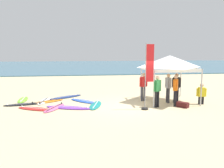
{
  "coord_description": "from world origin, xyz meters",
  "views": [
    {
      "loc": [
        -2.6,
        -12.21,
        3.05
      ],
      "look_at": [
        -0.71,
        1.75,
        1.0
      ],
      "focal_mm": 37.39,
      "sensor_mm": 36.0,
      "label": 1
    }
  ],
  "objects_px": {
    "canopy_tent": "(170,62)",
    "person_black": "(176,86)",
    "banner_flag": "(148,79)",
    "surfboard_red": "(36,109)",
    "surfboard_navy": "(66,97)",
    "person_grey": "(168,86)",
    "surfboard_blue": "(84,101)",
    "surfboard_white": "(44,101)",
    "person_orange": "(175,88)",
    "person_red": "(143,85)",
    "surfboard_lime": "(23,100)",
    "person_green": "(157,89)",
    "gear_bag_near_tent": "(183,105)",
    "surfboard_pink": "(55,108)",
    "surfboard_teal": "(96,105)",
    "person_yellow": "(201,93)",
    "surfboard_purple": "(69,107)",
    "surfboard_orange": "(46,102)",
    "surfboard_black": "(23,104)"
  },
  "relations": [
    {
      "from": "person_black",
      "to": "person_yellow",
      "type": "bearing_deg",
      "value": -32.17
    },
    {
      "from": "person_green",
      "to": "person_grey",
      "type": "xyz_separation_m",
      "value": [
        0.98,
        0.95,
        0.0
      ]
    },
    {
      "from": "surfboard_lime",
      "to": "surfboard_navy",
      "type": "distance_m",
      "value": 2.63
    },
    {
      "from": "surfboard_navy",
      "to": "person_grey",
      "type": "xyz_separation_m",
      "value": [
        5.98,
        -2.37,
        0.95
      ]
    },
    {
      "from": "canopy_tent",
      "to": "person_grey",
      "type": "xyz_separation_m",
      "value": [
        -0.16,
        -0.31,
        -1.4
      ]
    },
    {
      "from": "surfboard_purple",
      "to": "person_red",
      "type": "bearing_deg",
      "value": 15.25
    },
    {
      "from": "person_grey",
      "to": "gear_bag_near_tent",
      "type": "xyz_separation_m",
      "value": [
        0.4,
        -1.16,
        -0.85
      ]
    },
    {
      "from": "person_orange",
      "to": "banner_flag",
      "type": "relative_size",
      "value": 0.5
    },
    {
      "from": "surfboard_white",
      "to": "person_red",
      "type": "bearing_deg",
      "value": -5.75
    },
    {
      "from": "person_green",
      "to": "person_black",
      "type": "xyz_separation_m",
      "value": [
        1.53,
        1.07,
        0.0
      ]
    },
    {
      "from": "person_yellow",
      "to": "surfboard_purple",
      "type": "bearing_deg",
      "value": 179.14
    },
    {
      "from": "surfboard_lime",
      "to": "surfboard_pink",
      "type": "bearing_deg",
      "value": -47.35
    },
    {
      "from": "surfboard_white",
      "to": "banner_flag",
      "type": "height_order",
      "value": "banner_flag"
    },
    {
      "from": "person_red",
      "to": "gear_bag_near_tent",
      "type": "distance_m",
      "value": 2.64
    },
    {
      "from": "banner_flag",
      "to": "surfboard_red",
      "type": "bearing_deg",
      "value": 172.22
    },
    {
      "from": "surfboard_black",
      "to": "surfboard_pink",
      "type": "distance_m",
      "value": 2.14
    },
    {
      "from": "surfboard_purple",
      "to": "surfboard_navy",
      "type": "xyz_separation_m",
      "value": [
        -0.3,
        2.88,
        0.0
      ]
    },
    {
      "from": "surfboard_blue",
      "to": "person_grey",
      "type": "bearing_deg",
      "value": -11.21
    },
    {
      "from": "surfboard_blue",
      "to": "surfboard_red",
      "type": "relative_size",
      "value": 0.88
    },
    {
      "from": "surfboard_purple",
      "to": "surfboard_teal",
      "type": "relative_size",
      "value": 1.19
    },
    {
      "from": "person_orange",
      "to": "banner_flag",
      "type": "bearing_deg",
      "value": -164.12
    },
    {
      "from": "surfboard_purple",
      "to": "person_yellow",
      "type": "xyz_separation_m",
      "value": [
        7.41,
        -0.11,
        0.62
      ]
    },
    {
      "from": "canopy_tent",
      "to": "person_black",
      "type": "distance_m",
      "value": 1.46
    },
    {
      "from": "person_yellow",
      "to": "surfboard_white",
      "type": "bearing_deg",
      "value": 167.97
    },
    {
      "from": "surfboard_pink",
      "to": "surfboard_teal",
      "type": "bearing_deg",
      "value": 8.4
    },
    {
      "from": "person_green",
      "to": "person_grey",
      "type": "distance_m",
      "value": 1.36
    },
    {
      "from": "surfboard_purple",
      "to": "gear_bag_near_tent",
      "type": "bearing_deg",
      "value": -6.09
    },
    {
      "from": "surfboard_white",
      "to": "person_orange",
      "type": "distance_m",
      "value": 7.68
    },
    {
      "from": "surfboard_lime",
      "to": "surfboard_red",
      "type": "relative_size",
      "value": 0.89
    },
    {
      "from": "surfboard_white",
      "to": "person_grey",
      "type": "bearing_deg",
      "value": -10.08
    },
    {
      "from": "surfboard_purple",
      "to": "surfboard_pink",
      "type": "height_order",
      "value": "same"
    },
    {
      "from": "canopy_tent",
      "to": "surfboard_orange",
      "type": "bearing_deg",
      "value": 173.68
    },
    {
      "from": "surfboard_purple",
      "to": "surfboard_orange",
      "type": "bearing_deg",
      "value": 130.15
    },
    {
      "from": "person_red",
      "to": "person_grey",
      "type": "xyz_separation_m",
      "value": [
        1.28,
        -0.69,
        0.0
      ]
    },
    {
      "from": "surfboard_navy",
      "to": "banner_flag",
      "type": "xyz_separation_m",
      "value": [
        4.35,
        -3.71,
        1.54
      ]
    },
    {
      "from": "surfboard_pink",
      "to": "surfboard_orange",
      "type": "bearing_deg",
      "value": 111.95
    },
    {
      "from": "surfboard_lime",
      "to": "person_red",
      "type": "height_order",
      "value": "person_red"
    },
    {
      "from": "surfboard_white",
      "to": "surfboard_teal",
      "type": "bearing_deg",
      "value": -25.55
    },
    {
      "from": "surfboard_pink",
      "to": "gear_bag_near_tent",
      "type": "bearing_deg",
      "value": -5.79
    },
    {
      "from": "surfboard_navy",
      "to": "surfboard_black",
      "type": "distance_m",
      "value": 2.9
    },
    {
      "from": "surfboard_navy",
      "to": "gear_bag_near_tent",
      "type": "relative_size",
      "value": 3.79
    },
    {
      "from": "surfboard_lime",
      "to": "surfboard_blue",
      "type": "bearing_deg",
      "value": -13.68
    },
    {
      "from": "surfboard_pink",
      "to": "person_red",
      "type": "distance_m",
      "value": 5.34
    },
    {
      "from": "surfboard_orange",
      "to": "surfboard_navy",
      "type": "distance_m",
      "value": 1.65
    },
    {
      "from": "person_green",
      "to": "person_yellow",
      "type": "relative_size",
      "value": 1.43
    },
    {
      "from": "surfboard_purple",
      "to": "surfboard_red",
      "type": "bearing_deg",
      "value": -178.52
    },
    {
      "from": "surfboard_white",
      "to": "person_red",
      "type": "height_order",
      "value": "person_red"
    },
    {
      "from": "surfboard_blue",
      "to": "banner_flag",
      "type": "distance_m",
      "value": 4.26
    },
    {
      "from": "surfboard_black",
      "to": "person_yellow",
      "type": "relative_size",
      "value": 1.77
    },
    {
      "from": "surfboard_purple",
      "to": "gear_bag_near_tent",
      "type": "height_order",
      "value": "gear_bag_near_tent"
    }
  ]
}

